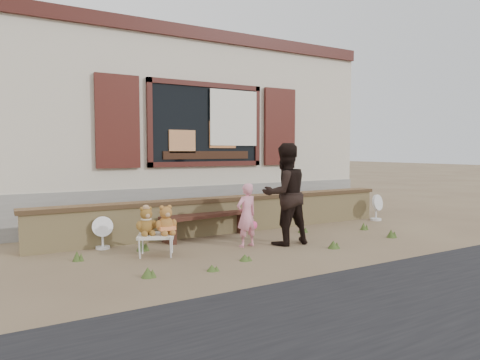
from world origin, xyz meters
TOP-DOWN VIEW (x-y plane):
  - ground at (0.00, 0.00)m, footprint 80.00×80.00m
  - shopfront at (0.00, 4.49)m, footprint 8.04×5.13m
  - brick_wall at (0.00, 1.00)m, footprint 7.10×0.36m
  - bench at (-0.60, 0.75)m, footprint 1.71×0.62m
  - folding_chair at (-1.78, -0.06)m, footprint 0.65×0.62m
  - teddy_bear_left at (-1.91, -0.00)m, footprint 0.38×0.36m
  - teddy_bear_right at (-1.65, -0.12)m, footprint 0.40×0.38m
  - child at (-0.34, -0.20)m, footprint 0.40×0.29m
  - adult at (0.28, -0.36)m, footprint 0.83×0.66m
  - fan_left at (-2.36, 0.78)m, footprint 0.32×0.22m
  - fan_right at (3.40, 0.57)m, footprint 0.37×0.24m
  - grass_tufts at (-0.26, -0.41)m, footprint 5.29×1.67m

SIDE VIEW (x-z plane):
  - ground at x=0.00m, z-range 0.00..0.00m
  - grass_tufts at x=-0.26m, z-range -0.01..0.14m
  - fan_left at x=-2.36m, z-range 0.00..0.51m
  - folding_chair at x=-1.78m, z-range 0.13..0.44m
  - fan_right at x=3.40m, z-range 0.00..0.57m
  - bench at x=-0.60m, z-range 0.10..0.53m
  - brick_wall at x=0.00m, z-range 0.01..0.67m
  - child at x=-0.34m, z-range 0.00..1.01m
  - teddy_bear_left at x=-1.91m, z-range 0.31..0.73m
  - teddy_bear_right at x=-1.65m, z-range 0.31..0.75m
  - adult at x=0.28m, z-range 0.00..1.64m
  - shopfront at x=0.00m, z-range 0.00..4.00m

